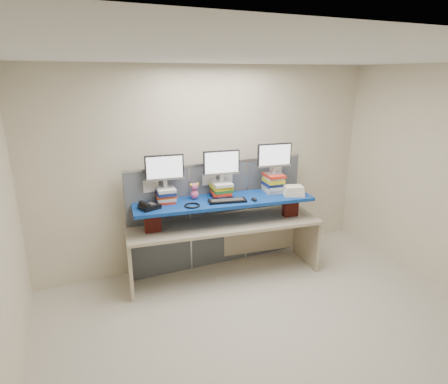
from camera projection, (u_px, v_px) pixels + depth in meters
name	position (u px, v px, depth m)	size (l,w,h in m)	color
room	(291.00, 212.00, 3.58)	(5.00, 4.00, 2.80)	beige
cubicle_partition	(219.00, 213.00, 5.33)	(2.60, 0.06, 1.53)	#4A4F57
desk	(224.00, 233.00, 5.05)	(2.64, 1.06, 0.78)	#B7A78B
brick_pier_left	(153.00, 221.00, 4.65)	(0.20, 0.11, 0.27)	maroon
brick_pier_right	(290.00, 206.00, 5.17)	(0.20, 0.11, 0.27)	maroon
blue_board	(224.00, 201.00, 4.91)	(2.36, 0.59, 0.04)	navy
book_stack_left	(166.00, 195.00, 4.78)	(0.29, 0.33, 0.19)	red
book_stack_center	(221.00, 189.00, 4.98)	(0.30, 0.33, 0.20)	navy
book_stack_right	(273.00, 183.00, 5.18)	(0.28, 0.33, 0.26)	beige
monitor_left	(165.00, 169.00, 4.68)	(0.49, 0.16, 0.42)	#98989D
monitor_center	(221.00, 164.00, 4.88)	(0.49, 0.16, 0.42)	#98989D
monitor_right	(274.00, 157.00, 5.07)	(0.49, 0.16, 0.42)	#98989D
keyboard	(227.00, 201.00, 4.80)	(0.51, 0.26, 0.03)	black
mouse	(254.00, 199.00, 4.85)	(0.06, 0.12, 0.04)	black
desk_phone	(149.00, 206.00, 4.55)	(0.27, 0.26, 0.09)	black
headset	(192.00, 205.00, 4.64)	(0.20, 0.20, 0.02)	black
plush_toy	(194.00, 191.00, 4.88)	(0.13, 0.10, 0.22)	#D85282
binder_stack	(294.00, 191.00, 5.05)	(0.33, 0.30, 0.13)	beige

